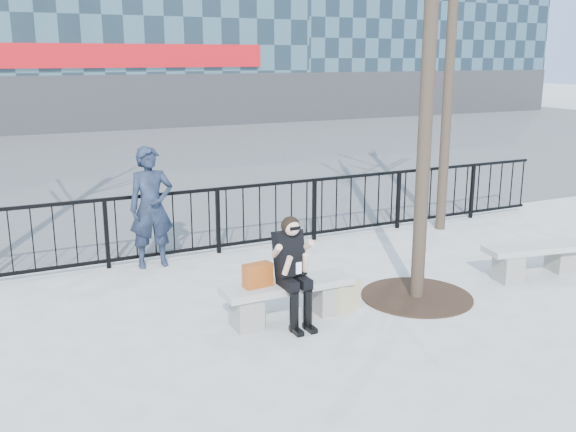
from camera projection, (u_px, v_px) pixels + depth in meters
name	position (u px, v px, depth m)	size (l,w,h in m)	color
ground	(288.00, 319.00, 7.96)	(120.00, 120.00, 0.00)	gray
street_surface	(86.00, 156.00, 21.02)	(60.00, 23.00, 0.01)	#474747
railing	(206.00, 222.00, 10.44)	(14.00, 0.06, 1.10)	black
tree_grate	(416.00, 296.00, 8.69)	(1.50, 1.50, 0.02)	black
bench_main	(288.00, 296.00, 7.89)	(1.65, 0.46, 0.49)	slate
bench_second	(536.00, 257.00, 9.47)	(1.60, 0.45, 0.48)	slate
seated_woman	(293.00, 272.00, 7.66)	(0.50, 0.64, 1.34)	black
handbag	(258.00, 275.00, 7.66)	(0.35, 0.16, 0.28)	#974012
shopping_bag	(346.00, 297.00, 8.18)	(0.41, 0.15, 0.39)	beige
standing_man	(151.00, 207.00, 9.77)	(0.68, 0.45, 1.87)	black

